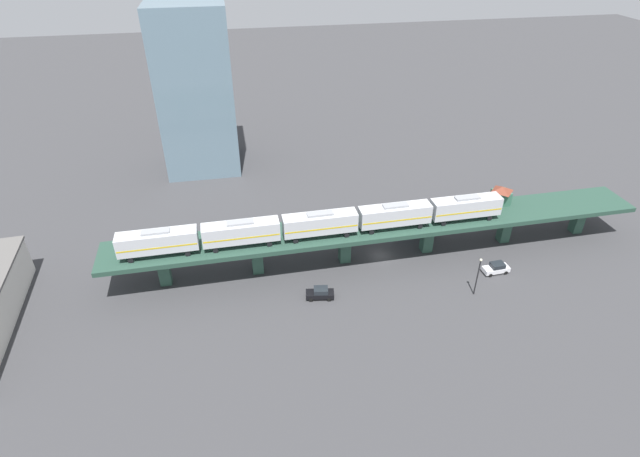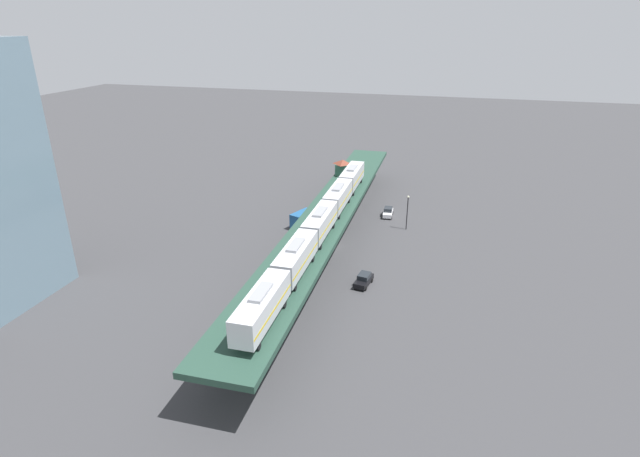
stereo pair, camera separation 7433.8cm
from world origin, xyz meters
TOP-DOWN VIEW (x-y plane):
  - ground_plane at (0.00, 0.00)m, footprint 400.00×400.00m
  - elevated_viaduct at (0.00, -0.15)m, footprint 10.09×92.14m
  - subway_train at (-1.60, 11.10)m, footprint 3.99×62.44m
  - signal_hut at (2.82, -22.83)m, footprint 3.28×3.28m
  - street_car_black at (-9.04, 12.49)m, footprint 2.48×4.63m
  - street_car_white at (-8.26, -17.69)m, footprint 2.15×4.50m
  - delivery_truck at (6.79, -7.92)m, footprint 4.74×7.52m
  - street_lamp at (-12.75, -11.66)m, footprint 0.44×0.44m

SIDE VIEW (x-z plane):
  - ground_plane at x=0.00m, z-range 0.00..0.00m
  - street_car_black at x=-9.04m, z-range -0.01..1.88m
  - street_car_white at x=-8.26m, z-range -0.01..1.88m
  - delivery_truck at x=6.79m, z-range 0.16..3.36m
  - street_lamp at x=-12.75m, z-range 0.64..7.58m
  - elevated_viaduct at x=0.00m, z-range 2.39..8.98m
  - signal_hut at x=2.82m, z-range 6.69..10.09m
  - subway_train at x=-1.60m, z-range 6.91..11.36m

